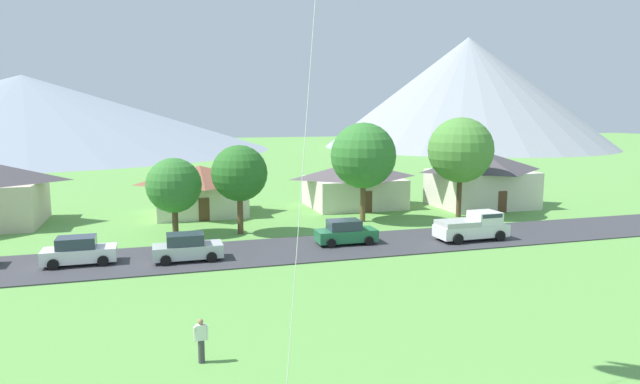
{
  "coord_description": "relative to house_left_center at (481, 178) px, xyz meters",
  "views": [
    {
      "loc": [
        -6.21,
        -5.97,
        9.1
      ],
      "look_at": [
        1.97,
        21.21,
        5.02
      ],
      "focal_mm": 30.94,
      "sensor_mm": 36.0,
      "label": 1
    }
  ],
  "objects": [
    {
      "name": "road_strip",
      "position": [
        -24.32,
        -11.72,
        -2.78
      ],
      "size": [
        160.0,
        7.02,
        0.08
      ],
      "primitive_type": "cube",
      "color": "#38383D",
      "rests_on": "ground"
    },
    {
      "name": "mountain_west_ridge",
      "position": [
        50.44,
        85.66,
        11.69
      ],
      "size": [
        76.02,
        76.02,
        29.02
      ],
      "primitive_type": "cone",
      "color": "#8E939E",
      "rests_on": "ground"
    },
    {
      "name": "mountain_far_east_ridge",
      "position": [
        -60.37,
        102.87,
        6.28
      ],
      "size": [
        117.56,
        117.56,
        18.2
      ],
      "primitive_type": "cone",
      "color": "gray",
      "rests_on": "ground"
    },
    {
      "name": "house_left_center",
      "position": [
        0.0,
        0.0,
        0.0
      ],
      "size": [
        9.6,
        7.69,
        5.44
      ],
      "color": "beige",
      "rests_on": "ground"
    },
    {
      "name": "house_right_center",
      "position": [
        -26.7,
        3.58,
        -0.52
      ],
      "size": [
        8.36,
        7.42,
        4.43
      ],
      "color": "beige",
      "rests_on": "ground"
    },
    {
      "name": "house_rightmost",
      "position": [
        -11.94,
        3.6,
        -0.55
      ],
      "size": [
        9.34,
        7.81,
        4.39
      ],
      "color": "beige",
      "rests_on": "ground"
    },
    {
      "name": "tree_near_left",
      "position": [
        -24.49,
        -5.57,
        1.79
      ],
      "size": [
        4.22,
        4.22,
        6.75
      ],
      "color": "brown",
      "rests_on": "ground"
    },
    {
      "name": "tree_left_of_center",
      "position": [
        -5.0,
        -4.3,
        3.08
      ],
      "size": [
        5.68,
        5.68,
        8.75
      ],
      "color": "#4C3823",
      "rests_on": "ground"
    },
    {
      "name": "tree_center",
      "position": [
        -29.25,
        -4.62,
        0.94
      ],
      "size": [
        4.11,
        4.11,
        5.82
      ],
      "color": "#4C3823",
      "rests_on": "ground"
    },
    {
      "name": "tree_right_of_center",
      "position": [
        -13.86,
        -3.81,
        2.76
      ],
      "size": [
        5.48,
        5.48,
        8.34
      ],
      "color": "brown",
      "rests_on": "ground"
    },
    {
      "name": "parked_car_green_west_end",
      "position": [
        -18.03,
        -11.27,
        -1.95
      ],
      "size": [
        4.23,
        2.14,
        1.68
      ],
      "color": "#237042",
      "rests_on": "road_strip"
    },
    {
      "name": "parked_car_silver_mid_east",
      "position": [
        -28.84,
        -12.57,
        -1.95
      ],
      "size": [
        4.2,
        2.08,
        1.68
      ],
      "color": "#B7BCC1",
      "rests_on": "road_strip"
    },
    {
      "name": "parked_car_white_east_end",
      "position": [
        -35.13,
        -11.6,
        -1.95
      ],
      "size": [
        4.22,
        2.12,
        1.68
      ],
      "color": "white",
      "rests_on": "road_strip"
    },
    {
      "name": "pickup_truck_white_west_side",
      "position": [
        -8.83,
        -12.7,
        -1.76
      ],
      "size": [
        5.23,
        2.38,
        1.99
      ],
      "color": "white",
      "rests_on": "road_strip"
    },
    {
      "name": "watcher_person",
      "position": [
        -29.18,
        -27.04,
        -1.94
      ],
      "size": [
        0.56,
        0.24,
        1.68
      ],
      "color": "#3D3D42",
      "rests_on": "ground"
    }
  ]
}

